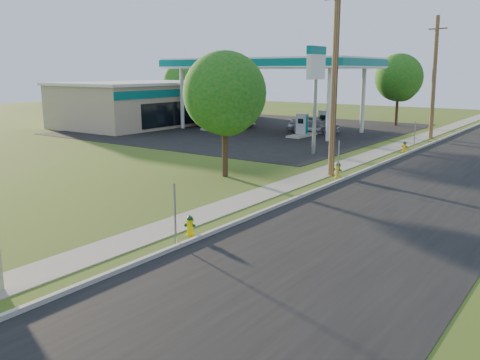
# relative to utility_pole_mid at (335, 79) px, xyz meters

# --- Properties ---
(ground_plane) EXTENTS (140.00, 140.00, 0.00)m
(ground_plane) POSITION_rel_utility_pole_mid_xyz_m (0.60, -17.00, -4.95)
(ground_plane) COLOR #3D5120
(ground_plane) RESTS_ON ground
(road) EXTENTS (8.00, 120.00, 0.02)m
(road) POSITION_rel_utility_pole_mid_xyz_m (5.10, -7.00, -4.94)
(road) COLOR black
(road) RESTS_ON ground
(curb) EXTENTS (0.15, 120.00, 0.15)m
(curb) POSITION_rel_utility_pole_mid_xyz_m (1.10, -7.00, -4.88)
(curb) COLOR #A7A498
(curb) RESTS_ON ground
(sidewalk) EXTENTS (1.50, 120.00, 0.03)m
(sidewalk) POSITION_rel_utility_pole_mid_xyz_m (-0.65, -7.00, -4.94)
(sidewalk) COLOR gray
(sidewalk) RESTS_ON ground
(forecourt) EXTENTS (26.00, 28.00, 0.02)m
(forecourt) POSITION_rel_utility_pole_mid_xyz_m (-15.40, 15.00, -4.94)
(forecourt) COLOR black
(forecourt) RESTS_ON ground
(utility_pole_mid) EXTENTS (1.40, 0.32, 9.80)m
(utility_pole_mid) POSITION_rel_utility_pole_mid_xyz_m (0.00, 0.00, 0.00)
(utility_pole_mid) COLOR brown
(utility_pole_mid) RESTS_ON ground
(utility_pole_far) EXTENTS (1.40, 0.32, 9.50)m
(utility_pole_far) POSITION_rel_utility_pole_mid_xyz_m (0.00, 18.00, -0.15)
(utility_pole_far) COLOR brown
(utility_pole_far) RESTS_ON ground
(sign_post_near) EXTENTS (0.05, 0.04, 2.00)m
(sign_post_near) POSITION_rel_utility_pole_mid_xyz_m (0.85, -12.80, -3.95)
(sign_post_near) COLOR gray
(sign_post_near) RESTS_ON ground
(sign_post_mid) EXTENTS (0.05, 0.04, 2.00)m
(sign_post_mid) POSITION_rel_utility_pole_mid_xyz_m (0.85, -1.00, -3.95)
(sign_post_mid) COLOR gray
(sign_post_mid) RESTS_ON ground
(sign_post_far) EXTENTS (0.05, 0.04, 2.00)m
(sign_post_far) POSITION_rel_utility_pole_mid_xyz_m (0.85, 11.20, -3.95)
(sign_post_far) COLOR gray
(sign_post_far) RESTS_ON ground
(gas_canopy) EXTENTS (18.18, 9.18, 6.40)m
(gas_canopy) POSITION_rel_utility_pole_mid_xyz_m (-13.40, 15.00, 0.94)
(gas_canopy) COLOR silver
(gas_canopy) RESTS_ON ground
(fuel_pump_nw) EXTENTS (1.20, 3.20, 1.90)m
(fuel_pump_nw) POSITION_rel_utility_pole_mid_xyz_m (-17.90, 13.00, -4.23)
(fuel_pump_nw) COLOR #A7A498
(fuel_pump_nw) RESTS_ON ground
(fuel_pump_ne) EXTENTS (1.20, 3.20, 1.90)m
(fuel_pump_ne) POSITION_rel_utility_pole_mid_xyz_m (-8.90, 13.00, -4.23)
(fuel_pump_ne) COLOR #A7A498
(fuel_pump_ne) RESTS_ON ground
(fuel_pump_sw) EXTENTS (1.20, 3.20, 1.90)m
(fuel_pump_sw) POSITION_rel_utility_pole_mid_xyz_m (-17.90, 17.00, -4.23)
(fuel_pump_sw) COLOR #A7A498
(fuel_pump_sw) RESTS_ON ground
(fuel_pump_se) EXTENTS (1.20, 3.20, 1.90)m
(fuel_pump_se) POSITION_rel_utility_pole_mid_xyz_m (-8.90, 17.00, -4.23)
(fuel_pump_se) COLOR #A7A498
(fuel_pump_se) RESTS_ON ground
(convenience_store) EXTENTS (10.40, 22.40, 4.25)m
(convenience_store) POSITION_rel_utility_pole_mid_xyz_m (-26.38, 15.00, -2.82)
(convenience_store) COLOR tan
(convenience_store) RESTS_ON ground
(price_pylon) EXTENTS (0.34, 2.04, 6.85)m
(price_pylon) POSITION_rel_utility_pole_mid_xyz_m (-3.90, 5.50, 0.48)
(price_pylon) COLOR gray
(price_pylon) RESTS_ON ground
(tree_verge) EXTENTS (4.19, 4.19, 6.35)m
(tree_verge) POSITION_rel_utility_pole_mid_xyz_m (-4.22, -3.54, -0.87)
(tree_verge) COLOR #372014
(tree_verge) RESTS_ON ground
(tree_lot) EXTENTS (4.60, 4.60, 6.97)m
(tree_lot) POSITION_rel_utility_pole_mid_xyz_m (-5.36, 25.83, -0.46)
(tree_lot) COLOR #372014
(tree_lot) RESTS_ON ground
(tree_back) EXTENTS (4.11, 4.11, 6.22)m
(tree_back) POSITION_rel_utility_pole_mid_xyz_m (-30.84, 22.55, -0.95)
(tree_back) COLOR #372014
(tree_back) RESTS_ON ground
(hydrant_near) EXTENTS (0.37, 0.33, 0.71)m
(hydrant_near) POSITION_rel_utility_pole_mid_xyz_m (0.58, -11.81, -4.61)
(hydrant_near) COLOR #EACE00
(hydrant_near) RESTS_ON ground
(hydrant_mid) EXTENTS (0.44, 0.39, 0.84)m
(hydrant_mid) POSITION_rel_utility_pole_mid_xyz_m (0.59, -0.46, -4.54)
(hydrant_mid) COLOR gold
(hydrant_mid) RESTS_ON ground
(hydrant_far) EXTENTS (0.38, 0.34, 0.74)m
(hydrant_far) POSITION_rel_utility_pole_mid_xyz_m (0.64, 9.82, -4.59)
(hydrant_far) COLOR yellow
(hydrant_far) RESTS_ON ground
(car_red) EXTENTS (6.14, 4.67, 1.55)m
(car_red) POSITION_rel_utility_pole_mid_xyz_m (-18.25, 15.04, -4.18)
(car_red) COLOR maroon
(car_red) RESTS_ON ground
(car_silver) EXTENTS (4.76, 2.59, 1.54)m
(car_silver) POSITION_rel_utility_pole_mid_xyz_m (-9.41, 15.97, -4.19)
(car_silver) COLOR #B2B5BA
(car_silver) RESTS_ON ground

